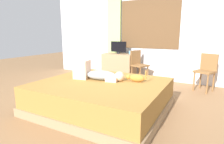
{
  "coord_description": "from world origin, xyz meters",
  "views": [
    {
      "loc": [
        1.68,
        -2.74,
        1.31
      ],
      "look_at": [
        0.14,
        0.13,
        0.64
      ],
      "focal_mm": 29.92,
      "sensor_mm": 36.0,
      "label": 1
    }
  ],
  "objects": [
    {
      "name": "desk",
      "position": [
        -0.7,
        2.15,
        0.37
      ],
      "size": [
        0.9,
        0.56,
        0.74
      ],
      "color": "#997A56",
      "rests_on": "ground"
    },
    {
      "name": "cat",
      "position": [
        0.56,
        0.23,
        0.56
      ],
      "size": [
        0.36,
        0.14,
        0.21
      ],
      "color": "#C67A2D",
      "rests_on": "bed"
    },
    {
      "name": "bed",
      "position": [
        0.04,
        -0.07,
        0.24
      ],
      "size": [
        2.15,
        1.89,
        0.49
      ],
      "color": "#997A56",
      "rests_on": "ground"
    },
    {
      "name": "curtain_left",
      "position": [
        -1.02,
        2.43,
        1.28
      ],
      "size": [
        0.44,
        0.06,
        2.57
      ],
      "primitive_type": "cube",
      "color": "#ADCC75",
      "rests_on": "ground"
    },
    {
      "name": "back_wall_with_window",
      "position": [
        0.0,
        2.55,
        1.45
      ],
      "size": [
        6.4,
        0.14,
        2.9
      ],
      "color": "silver",
      "rests_on": "ground"
    },
    {
      "name": "person_lying",
      "position": [
        -0.14,
        0.04,
        0.61
      ],
      "size": [
        0.94,
        0.41,
        0.34
      ],
      "color": "#8C939E",
      "rests_on": "bed"
    },
    {
      "name": "ground_plane",
      "position": [
        0.0,
        0.0,
        0.0
      ],
      "size": [
        16.0,
        16.0,
        0.0
      ],
      "primitive_type": "plane",
      "color": "olive"
    },
    {
      "name": "cup",
      "position": [
        -0.38,
        2.18,
        0.79
      ],
      "size": [
        0.06,
        0.06,
        0.1
      ],
      "primitive_type": "cylinder",
      "color": "teal",
      "rests_on": "desk"
    },
    {
      "name": "tv_monitor",
      "position": [
        -0.73,
        2.15,
        0.92
      ],
      "size": [
        0.48,
        0.1,
        0.35
      ],
      "color": "black",
      "rests_on": "desk"
    },
    {
      "name": "chair_spare",
      "position": [
        1.6,
        2.0,
        0.51
      ],
      "size": [
        0.5,
        0.5,
        0.86
      ],
      "color": "brown",
      "rests_on": "ground"
    },
    {
      "name": "chair_by_desk",
      "position": [
        -0.08,
        2.06,
        0.51
      ],
      "size": [
        0.49,
        0.49,
        0.86
      ],
      "color": "brown",
      "rests_on": "ground"
    }
  ]
}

